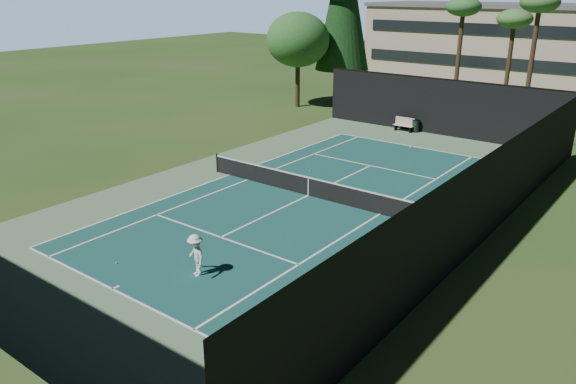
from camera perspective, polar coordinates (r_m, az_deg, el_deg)
name	(u,v)px	position (r m, az deg, el deg)	size (l,w,h in m)	color
ground	(308,196)	(28.61, 2.06, -0.39)	(160.00, 160.00, 0.00)	#2B481B
apron_slab	(308,196)	(28.61, 2.06, -0.38)	(18.00, 32.00, 0.01)	#597D57
court_surface	(308,196)	(28.60, 2.06, -0.37)	(10.97, 23.77, 0.01)	#174B46
court_lines	(308,195)	(28.60, 2.06, -0.35)	(11.07, 23.87, 0.01)	white
tennis_net	(308,186)	(28.42, 2.07, 0.66)	(12.90, 0.10, 1.10)	black
fence	(309,158)	(28.02, 2.19, 3.50)	(18.04, 32.05, 4.03)	black
player	(196,255)	(20.84, -9.36, -6.37)	(1.05, 0.60, 1.62)	white
tennis_ball_a	(116,263)	(22.68, -17.04, -6.93)	(0.07, 0.07, 0.07)	#B4CB2E
tennis_ball_b	(288,184)	(30.27, 0.02, 0.86)	(0.07, 0.07, 0.07)	#B5CE2E
tennis_ball_c	(364,192)	(29.27, 7.75, -0.01)	(0.07, 0.07, 0.07)	#C1DC32
tennis_ball_d	(310,171)	(32.40, 2.22, 2.16)	(0.07, 0.07, 0.07)	#C8D730
park_bench	(404,124)	(42.40, 11.72, 6.79)	(1.50, 0.45, 1.02)	beige
trash_bin	(415,126)	(42.32, 12.82, 6.58)	(0.56, 0.56, 0.95)	black
palm_a	(463,11)	(49.14, 17.37, 17.12)	(2.80, 2.80, 9.32)	#472E1E
palm_b	(514,23)	(49.96, 21.99, 15.67)	(2.80, 2.80, 8.42)	#412E1C
palm_c	(539,8)	(46.36, 24.17, 16.70)	(2.80, 2.80, 9.77)	#442D1D
decid_tree_c	(298,40)	(49.77, 1.01, 15.20)	(5.44, 5.44, 8.09)	#462C1E
campus_building	(552,43)	(69.86, 25.24, 13.49)	(40.50, 12.50, 8.30)	#BEAB93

